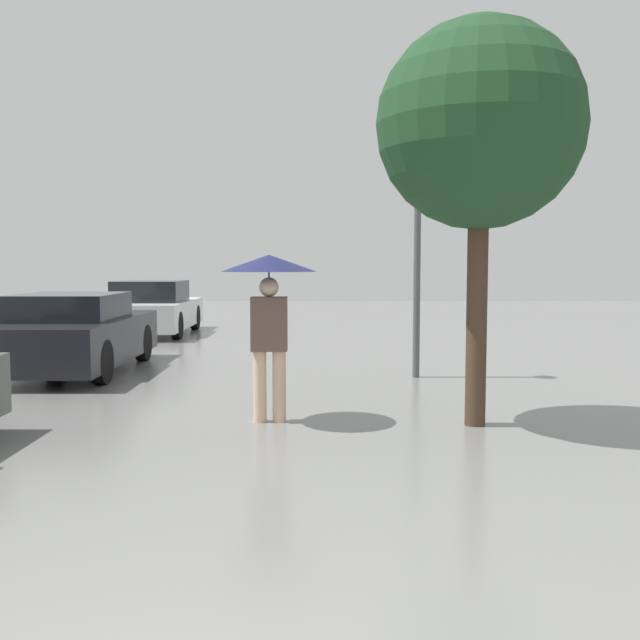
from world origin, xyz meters
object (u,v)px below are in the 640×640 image
object	(u,v)px
parked_car_middle	(74,334)
parked_car_farthest	(153,309)
pedestrian	(269,289)
street_lamp	(418,199)
tree	(480,127)

from	to	relation	value
parked_car_middle	parked_car_farthest	world-z (taller)	parked_car_farthest
pedestrian	parked_car_middle	bearing A→B (deg)	132.47
parked_car_farthest	pedestrian	bearing A→B (deg)	-70.42
street_lamp	parked_car_middle	bearing A→B (deg)	173.37
pedestrian	parked_car_farthest	bearing A→B (deg)	109.58
parked_car_middle	street_lamp	xyz separation A→B (m)	(5.23, -0.61, 2.03)
parked_car_farthest	street_lamp	size ratio (longest dim) A/B	1.03
parked_car_middle	parked_car_farthest	size ratio (longest dim) A/B	1.01
parked_car_farthest	street_lamp	bearing A→B (deg)	-50.52
parked_car_middle	street_lamp	bearing A→B (deg)	-6.63
pedestrian	parked_car_farthest	distance (m)	10.03
pedestrian	tree	bearing A→B (deg)	-4.75
pedestrian	tree	xyz separation A→B (m)	(2.15, -0.18, 1.64)
pedestrian	tree	world-z (taller)	tree
parked_car_middle	tree	world-z (taller)	tree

